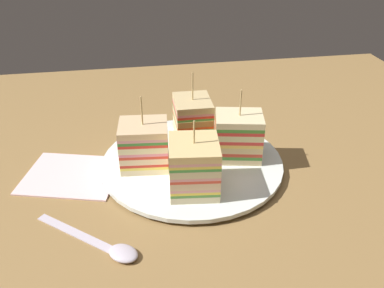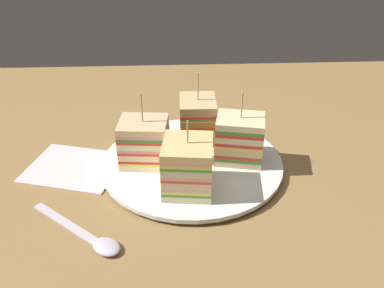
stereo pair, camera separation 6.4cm
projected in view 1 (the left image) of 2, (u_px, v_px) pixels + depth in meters
The scene contains 9 objects.
ground_plane at pixel (192, 171), 66.31cm from camera, with size 118.56×95.92×1.80cm, color olive.
plate at pixel (192, 163), 65.48cm from camera, with size 28.88×28.88×1.22cm.
sandwich_wedge_0 at pixel (144, 144), 62.49cm from camera, with size 7.90×6.93×11.66cm.
sandwich_wedge_1 at pixel (194, 166), 56.94cm from camera, with size 7.60×8.05×10.95cm.
sandwich_wedge_2 at pixel (237, 135), 64.70cm from camera, with size 8.34×7.15×11.63cm.
sandwich_wedge_3 at pixel (193, 119), 69.75cm from camera, with size 6.17×7.45×12.02cm.
chip_pile at pixel (188, 154), 65.56cm from camera, with size 7.71×6.63×1.47cm.
spoon at pixel (110, 248), 49.82cm from camera, with size 13.67×11.87×1.00cm.
napkin at pixel (72, 175), 63.45cm from camera, with size 14.22×11.51×0.50cm, color #F4CDD0.
Camera 1 is at (-9.14, -53.98, 36.77)cm, focal length 38.11 mm.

